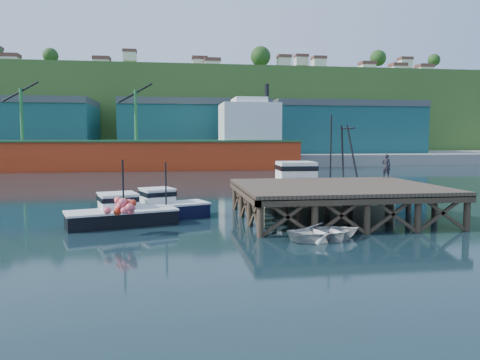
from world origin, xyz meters
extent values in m
plane|color=black|center=(0.00, 0.00, 0.00)|extent=(300.00, 300.00, 0.00)
cube|color=brown|center=(5.50, 0.00, 2.00)|extent=(12.00, 10.00, 0.25)
cube|color=#473828|center=(5.50, -4.85, 1.75)|extent=(12.00, 0.30, 0.35)
cylinder|color=#473828|center=(-0.20, -4.70, 0.80)|extent=(0.36, 0.36, 2.60)
cylinder|color=#473828|center=(11.20, -4.70, 0.80)|extent=(0.36, 0.36, 2.60)
cylinder|color=#473828|center=(-0.20, 4.70, 0.80)|extent=(0.36, 0.36, 2.60)
cylinder|color=#473828|center=(11.20, 4.70, 0.80)|extent=(0.36, 0.36, 2.60)
cube|color=gray|center=(0.00, 70.00, 1.00)|extent=(160.00, 40.00, 2.00)
cube|color=#1B5659|center=(-35.00, 65.00, 6.50)|extent=(32.00, 16.00, 9.00)
cube|color=#1B5659|center=(0.00, 65.00, 6.50)|extent=(28.00, 16.00, 9.00)
cube|color=#1B5659|center=(30.00, 65.00, 6.50)|extent=(30.00, 16.00, 9.00)
cube|color=red|center=(-12.00, 48.00, 2.20)|extent=(55.00, 9.50, 4.40)
cube|color=#26592D|center=(-12.00, 48.00, 4.50)|extent=(55.50, 10.00, 0.30)
cube|color=silver|center=(8.00, 48.00, 7.50)|extent=(9.00, 9.00, 6.00)
cube|color=silver|center=(8.00, 48.00, 10.80)|extent=(5.00, 7.00, 1.20)
cylinder|color=black|center=(11.00, 48.00, 12.50)|extent=(0.70, 0.70, 2.50)
cube|color=#2D511E|center=(0.00, 100.00, 11.00)|extent=(220.00, 50.00, 22.00)
cube|color=black|center=(-5.17, 1.53, 0.43)|extent=(5.93, 3.91, 0.87)
cube|color=silver|center=(-5.17, 1.53, 0.88)|extent=(6.05, 3.99, 0.12)
cube|color=silver|center=(-5.53, 2.46, 1.30)|extent=(2.35, 2.35, 0.87)
cube|color=black|center=(-5.53, 2.46, 1.49)|extent=(2.48, 2.48, 0.29)
cylinder|color=black|center=(-4.96, 1.01, 2.21)|extent=(0.10, 0.10, 2.69)
cube|color=black|center=(-7.48, -0.41, 0.42)|extent=(6.45, 3.92, 0.84)
cube|color=silver|center=(-7.48, -0.41, 0.86)|extent=(6.58, 4.00, 0.11)
cube|color=silver|center=(-7.80, 0.63, 1.26)|extent=(2.52, 2.52, 0.84)
cube|color=black|center=(-7.80, 0.63, 1.45)|extent=(2.66, 2.66, 0.28)
cylinder|color=black|center=(-7.30, -0.99, 2.33)|extent=(0.10, 0.10, 2.98)
sphere|color=#FC5D67|center=(-7.65, -3.02, 1.03)|extent=(0.39, 0.39, 0.39)
sphere|color=#FC5D67|center=(-6.81, -2.83, 1.21)|extent=(0.39, 0.39, 0.39)
sphere|color=#B72C16|center=(-7.18, -3.30, 1.40)|extent=(0.39, 0.39, 0.39)
cube|color=beige|center=(6.95, 6.50, 0.81)|extent=(9.96, 3.70, 1.61)
cube|color=silver|center=(6.95, 6.50, 1.66)|extent=(10.15, 3.88, 0.13)
cube|color=silver|center=(4.71, 6.50, 2.42)|extent=(2.76, 2.59, 1.61)
cube|color=black|center=(4.71, 6.50, 2.78)|extent=(2.86, 2.68, 0.36)
cylinder|color=black|center=(7.40, 6.50, 4.04)|extent=(0.12, 0.12, 5.38)
imported|color=silver|center=(2.90, -5.80, 0.40)|extent=(4.31, 3.48, 0.79)
imported|color=black|center=(10.88, 4.40, 2.99)|extent=(0.74, 0.64, 1.72)
camera|label=1|loc=(-4.64, -27.66, 5.04)|focal=35.00mm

